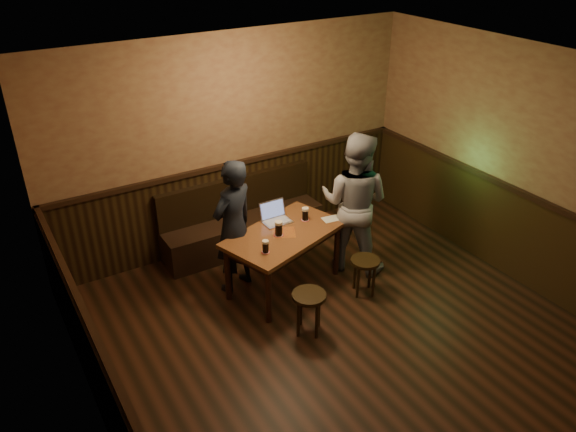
# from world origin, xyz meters

# --- Properties ---
(room) EXTENTS (5.04, 6.04, 2.84)m
(room) POSITION_xyz_m (0.00, 0.22, 1.20)
(room) COLOR black
(room) RESTS_ON ground
(bench) EXTENTS (2.20, 0.50, 0.95)m
(bench) POSITION_xyz_m (-0.05, 2.75, 0.31)
(bench) COLOR black
(bench) RESTS_ON ground
(pub_table) EXTENTS (1.57, 1.19, 0.75)m
(pub_table) POSITION_xyz_m (-0.05, 1.66, 0.65)
(pub_table) COLOR brown
(pub_table) RESTS_ON ground
(stool_left) EXTENTS (0.40, 0.40, 0.49)m
(stool_left) POSITION_xyz_m (-0.26, 0.81, 0.39)
(stool_left) COLOR black
(stool_left) RESTS_ON ground
(stool_right) EXTENTS (0.44, 0.44, 0.46)m
(stool_right) POSITION_xyz_m (0.68, 1.06, 0.37)
(stool_right) COLOR black
(stool_right) RESTS_ON ground
(pint_left) EXTENTS (0.09, 0.09, 0.15)m
(pint_left) POSITION_xyz_m (-0.44, 1.40, 0.82)
(pint_left) COLOR #AC1521
(pint_left) RESTS_ON pub_table
(pint_mid) EXTENTS (0.12, 0.12, 0.18)m
(pint_mid) POSITION_xyz_m (-0.14, 1.64, 0.84)
(pint_mid) COLOR #AC1521
(pint_mid) RESTS_ON pub_table
(pint_right) EXTENTS (0.11, 0.11, 0.16)m
(pint_right) POSITION_xyz_m (0.32, 1.79, 0.83)
(pint_right) COLOR #AC1521
(pint_right) RESTS_ON pub_table
(laptop) EXTENTS (0.33, 0.27, 0.23)m
(laptop) POSITION_xyz_m (-0.00, 1.96, 0.81)
(laptop) COLOR silver
(laptop) RESTS_ON pub_table
(menu) EXTENTS (0.24, 0.18, 0.00)m
(menu) POSITION_xyz_m (0.60, 1.64, 0.75)
(menu) COLOR silver
(menu) RESTS_ON pub_table
(person_suit) EXTENTS (0.70, 0.58, 1.65)m
(person_suit) POSITION_xyz_m (-0.55, 1.96, 0.82)
(person_suit) COLOR black
(person_suit) RESTS_ON ground
(person_grey) EXTENTS (1.06, 1.10, 1.79)m
(person_grey) POSITION_xyz_m (0.92, 1.62, 0.89)
(person_grey) COLOR gray
(person_grey) RESTS_ON ground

